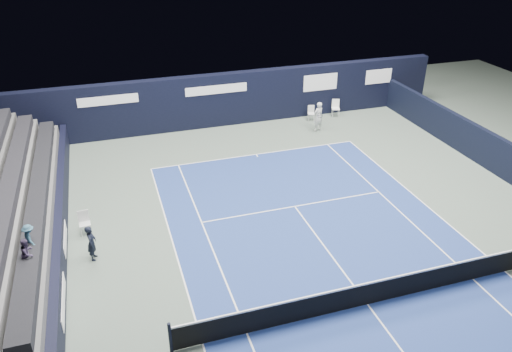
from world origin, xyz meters
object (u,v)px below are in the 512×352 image
(folding_chair_back_b, at_px, (336,107))
(tennis_player, at_px, (318,116))
(line_judge_chair, at_px, (84,221))
(folding_chair_back_a, at_px, (311,110))
(tennis_net, at_px, (369,293))

(folding_chair_back_b, xyz_separation_m, tennis_player, (-2.03, -1.86, 0.27))
(tennis_player, bearing_deg, line_judge_chair, -152.60)
(folding_chair_back_a, height_order, tennis_player, tennis_player)
(folding_chair_back_a, relative_size, tennis_player, 0.52)
(folding_chair_back_b, bearing_deg, folding_chair_back_a, -157.30)
(folding_chair_back_b, bearing_deg, tennis_player, -119.54)
(folding_chair_back_b, xyz_separation_m, tennis_net, (-6.44, -15.75, -0.08))
(line_judge_chair, distance_m, tennis_player, 14.71)
(folding_chair_back_b, relative_size, tennis_net, 0.08)
(line_judge_chair, relative_size, tennis_net, 0.07)
(line_judge_chair, bearing_deg, tennis_net, -43.54)
(tennis_net, distance_m, tennis_player, 14.58)
(folding_chair_back_a, bearing_deg, tennis_net, -92.10)
(folding_chair_back_b, height_order, line_judge_chair, folding_chair_back_b)
(folding_chair_back_a, distance_m, tennis_net, 16.31)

